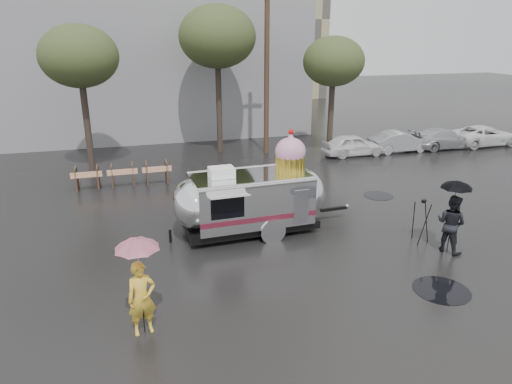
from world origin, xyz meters
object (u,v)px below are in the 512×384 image
object	(u,v)px
person_left	(142,298)
person_right	(451,224)
airstream_trailer	(253,197)
tripod	(422,217)

from	to	relation	value
person_left	person_right	xyz separation A→B (m)	(9.41, 1.54, 0.05)
airstream_trailer	person_right	bearing A→B (deg)	-32.51
person_left	tripod	size ratio (longest dim) A/B	1.20
airstream_trailer	person_right	world-z (taller)	airstream_trailer
airstream_trailer	person_left	world-z (taller)	airstream_trailer
airstream_trailer	tripod	world-z (taller)	airstream_trailer
person_right	tripod	xyz separation A→B (m)	(-0.43, 0.85, -0.07)
person_right	tripod	bearing A→B (deg)	2.33
tripod	airstream_trailer	bearing A→B (deg)	138.31
person_right	airstream_trailer	bearing A→B (deg)	34.85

